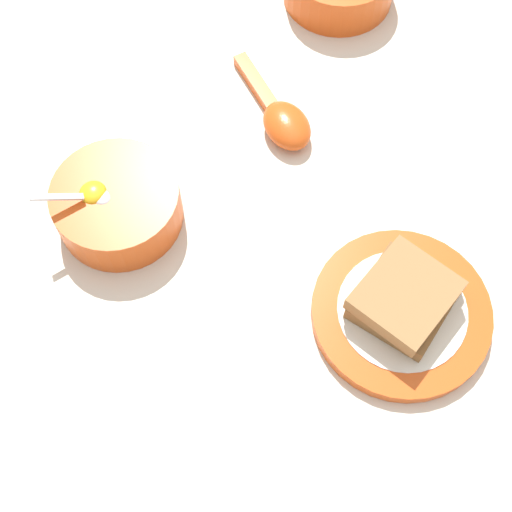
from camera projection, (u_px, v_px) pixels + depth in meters
name	position (u px, v px, depth m)	size (l,w,h in m)	color
ground_plane	(352.00, 165.00, 0.82)	(3.00, 3.00, 0.00)	silver
egg_bowl	(117.00, 204.00, 0.77)	(0.14, 0.14, 0.08)	#DB5119
toast_plate	(401.00, 313.00, 0.74)	(0.19, 0.19, 0.02)	#DB5119
toast_sandwich	(405.00, 298.00, 0.71)	(0.09, 0.10, 0.04)	brown
soup_spoon	(282.00, 119.00, 0.84)	(0.16, 0.10, 0.03)	#DB5119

